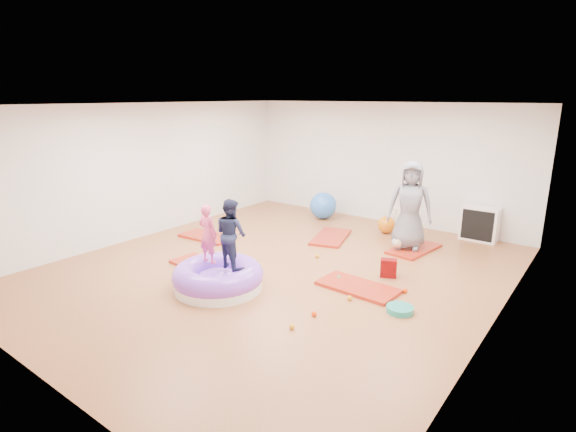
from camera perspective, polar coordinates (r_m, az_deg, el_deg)
The scene contains 19 objects.
room at distance 7.51m, azimuth -1.37°, elevation 3.21°, with size 7.01×8.01×2.81m.
gym_mat_front_left at distance 8.19m, azimuth -11.01°, elevation -6.11°, with size 1.15×0.57×0.05m, color #BF3925.
gym_mat_mid_left at distance 9.75m, azimuth -10.24°, elevation -2.58°, with size 1.18×0.59×0.05m, color #BF3925.
gym_mat_center_back at distance 9.60m, azimuth 5.46°, elevation -2.69°, with size 1.25×0.62×0.05m, color #BF3925.
gym_mat_right at distance 7.24m, azimuth 8.86°, elevation -8.90°, with size 1.25×0.62×0.05m, color #BF3925.
gym_mat_rear_right at distance 9.18m, azimuth 15.69°, elevation -4.05°, with size 1.19×0.60×0.05m, color #BF3925.
inflatable_cushion at distance 7.19m, azimuth -8.86°, elevation -7.76°, with size 1.43×1.43×0.45m.
child_pink at distance 7.17m, azimuth -10.16°, elevation -1.85°, with size 0.35×0.23×0.95m, color #F64E80.
child_navy at distance 6.88m, azimuth -7.26°, elevation -1.84°, with size 0.53×0.41×1.09m, color #1C2142.
adult_caregiver at distance 8.92m, azimuth 15.25°, elevation 1.34°, with size 0.84×0.55×1.71m, color slate.
infant at distance 9.03m, azimuth 14.02°, elevation -3.34°, with size 0.37×0.37×0.22m.
ball_pit_balls at distance 7.23m, azimuth 0.29°, elevation -8.65°, with size 3.54×2.55×0.07m.
exercise_ball_blue at distance 11.04m, azimuth 4.48°, elevation 1.33°, with size 0.65×0.65×0.65m, color blue.
exercise_ball_orange at distance 10.11m, azimuth 12.39°, elevation -1.07°, with size 0.38×0.38×0.38m, color orange.
infant_play_gym at distance 10.20m, azimuth 14.29°, elevation -0.05°, with size 0.71×0.68×0.55m.
cube_shelf at distance 10.15m, azimuth 23.13°, elevation -0.90°, with size 0.72×0.36×0.72m.
balance_disc at distance 6.62m, azimuth 14.01°, elevation -11.41°, with size 0.38×0.38×0.08m, color teal.
backpack at distance 7.73m, azimuth 12.64°, elevation -6.47°, with size 0.27×0.16×0.31m, color #B50205.
yellow_toy at distance 7.93m, azimuth -12.91°, elevation -7.00°, with size 0.19×0.19×0.03m, color orange.
Camera 1 is at (4.55, -5.77, 2.95)m, focal length 28.00 mm.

